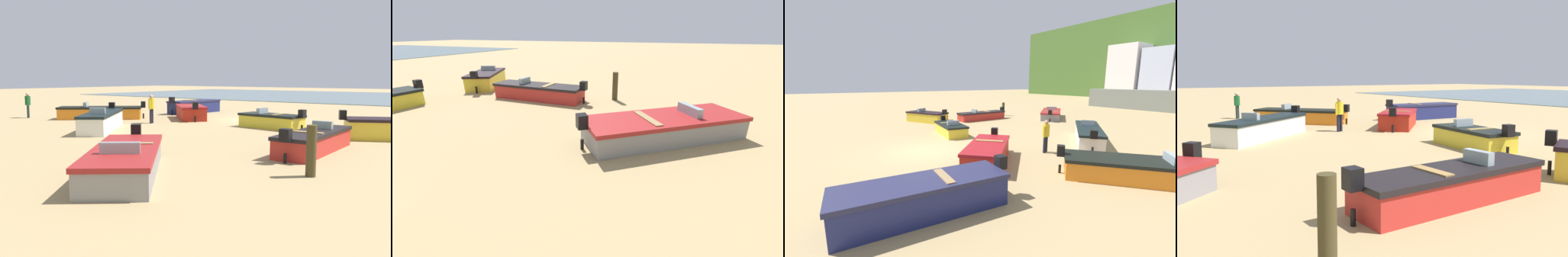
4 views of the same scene
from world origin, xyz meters
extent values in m
plane|color=tan|center=(0.00, 0.00, 0.00)|extent=(160.00, 160.00, 0.00)
cube|color=slate|center=(0.00, -36.00, 0.03)|extent=(80.00, 36.00, 0.06)
cube|color=#B12417|center=(3.17, 1.52, 0.36)|extent=(3.57, 3.56, 0.72)
cube|color=maroon|center=(3.17, 1.52, 0.78)|extent=(3.70, 3.69, 0.12)
cube|color=black|center=(1.77, 2.90, 0.96)|extent=(0.42, 0.42, 0.40)
cylinder|color=black|center=(1.77, 2.90, 0.18)|extent=(0.14, 0.14, 0.36)
cube|color=olive|center=(2.85, 1.83, 0.83)|extent=(1.05, 1.06, 0.08)
cube|color=white|center=(3.32, 8.48, 0.38)|extent=(4.05, 4.71, 0.77)
cube|color=black|center=(3.32, 8.48, 0.83)|extent=(4.17, 4.84, 0.12)
cube|color=black|center=(4.98, 6.35, 1.01)|extent=(0.42, 0.42, 0.40)
cylinder|color=black|center=(4.98, 6.35, 0.19)|extent=(0.14, 0.14, 0.38)
cube|color=#8C9EA8|center=(2.78, 9.18, 1.03)|extent=(0.69, 0.60, 0.28)
cube|color=black|center=(-7.05, 4.18, 1.00)|extent=(0.39, 0.41, 0.40)
cylinder|color=black|center=(-7.05, 4.18, 0.19)|extent=(0.13, 0.13, 0.38)
cube|color=navy|center=(5.75, -2.26, 0.40)|extent=(1.65, 4.45, 0.80)
cube|color=#242546|center=(5.75, -2.26, 0.86)|extent=(1.73, 4.56, 0.12)
cube|color=black|center=(5.93, 0.10, 1.04)|extent=(0.34, 0.30, 0.40)
cylinder|color=black|center=(5.93, 0.10, 0.20)|extent=(0.11, 0.11, 0.40)
cube|color=#95754F|center=(5.79, -1.71, 0.91)|extent=(1.14, 0.32, 0.08)
cube|color=gold|center=(-2.99, 2.74, 0.30)|extent=(3.36, 1.72, 0.61)
cube|color=black|center=(-2.99, 2.74, 0.67)|extent=(3.47, 1.81, 0.12)
cube|color=black|center=(-4.76, 2.99, 0.85)|extent=(0.32, 0.36, 0.40)
cylinder|color=black|center=(-4.76, 2.99, 0.15)|extent=(0.11, 0.11, 0.30)
cube|color=#8C9EA8|center=(-2.44, 2.66, 0.87)|extent=(0.31, 0.79, 0.28)
cube|color=olive|center=(-3.39, 2.79, 0.72)|extent=(0.39, 1.11, 0.08)
cube|color=#B72B25|center=(-7.32, 8.03, 0.31)|extent=(1.25, 4.50, 0.61)
cube|color=black|center=(-7.32, 8.03, 0.67)|extent=(1.33, 4.60, 0.12)
cube|color=black|center=(-7.36, 10.45, 0.85)|extent=(0.32, 0.28, 0.40)
cylinder|color=black|center=(-7.36, 10.45, 0.15)|extent=(0.10, 0.10, 0.31)
cube|color=#8C9EA8|center=(-7.31, 7.24, 0.87)|extent=(0.71, 0.21, 0.28)
cube|color=#9E7841|center=(-7.33, 8.59, 0.72)|extent=(1.01, 0.26, 0.08)
cube|color=gray|center=(-4.61, 14.36, 0.31)|extent=(4.39, 4.87, 0.61)
cube|color=maroon|center=(-4.61, 14.36, 0.67)|extent=(4.51, 5.00, 0.12)
cube|color=black|center=(-2.93, 12.30, 0.85)|extent=(0.42, 0.42, 0.40)
cylinder|color=black|center=(-2.93, 12.30, 0.15)|extent=(0.14, 0.14, 0.31)
cube|color=#8C9EA8|center=(-5.15, 15.03, 0.87)|extent=(0.88, 0.77, 0.28)
cube|color=#94754B|center=(-4.22, 13.88, 0.72)|extent=(1.22, 1.06, 0.08)
cube|color=orange|center=(7.75, 4.88, 0.32)|extent=(4.76, 4.39, 0.65)
cube|color=black|center=(7.75, 4.88, 0.71)|extent=(4.89, 4.52, 0.12)
cube|color=black|center=(5.72, 3.12, 0.89)|extent=(0.42, 0.43, 0.40)
cylinder|color=black|center=(5.72, 3.12, 0.16)|extent=(0.14, 0.14, 0.32)
cube|color=#8C9EA8|center=(8.42, 5.45, 0.91)|extent=(0.73, 0.80, 0.28)
cylinder|color=#40371E|center=(-8.61, 11.58, 0.68)|extent=(0.26, 0.26, 1.36)
cylinder|color=black|center=(3.42, 4.88, 0.41)|extent=(0.18, 0.18, 0.82)
cylinder|color=black|center=(3.49, 4.69, 0.41)|extent=(0.18, 0.18, 0.82)
cylinder|color=gold|center=(3.45, 4.78, 1.11)|extent=(0.43, 0.43, 0.58)
cylinder|color=gold|center=(3.38, 4.99, 1.07)|extent=(0.11, 0.11, 0.54)
cylinder|color=gold|center=(3.53, 4.58, 1.07)|extent=(0.11, 0.11, 0.54)
sphere|color=tan|center=(3.45, 4.78, 1.51)|extent=(0.28, 0.28, 0.22)
cylinder|color=#192828|center=(12.06, 7.20, 0.41)|extent=(0.20, 0.20, 0.82)
cylinder|color=#192828|center=(11.90, 7.31, 0.41)|extent=(0.20, 0.20, 0.82)
cylinder|color=#155124|center=(11.98, 7.26, 1.11)|extent=(0.47, 0.47, 0.58)
cylinder|color=#155124|center=(12.16, 7.13, 1.07)|extent=(0.13, 0.13, 0.54)
cylinder|color=#155124|center=(11.80, 7.38, 1.07)|extent=(0.13, 0.13, 0.54)
sphere|color=tan|center=(11.98, 7.26, 1.51)|extent=(0.31, 0.31, 0.22)
camera|label=1|loc=(-12.56, 21.77, 2.57)|focal=37.80mm
camera|label=2|loc=(2.89, 14.87, 3.15)|focal=22.53mm
camera|label=3|loc=(11.57, -4.26, 3.43)|focal=22.47mm
camera|label=4|loc=(-13.26, 13.92, 2.64)|focal=37.15mm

